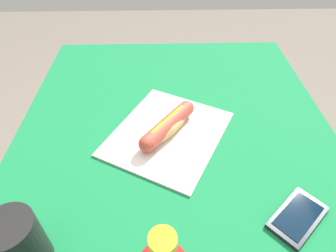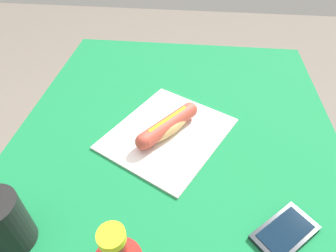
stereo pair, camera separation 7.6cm
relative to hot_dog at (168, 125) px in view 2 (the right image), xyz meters
The scene contains 5 objects.
dining_table 0.18m from the hot_dog, 20.36° to the left, with size 1.17×0.86×0.77m.
paper_wrapper 0.03m from the hot_dog, 143.13° to the right, with size 0.31×0.27×0.01m, color silver.
hot_dog is the anchor object (origin of this frame).
cell_phone 0.37m from the hot_dog, 45.25° to the left, with size 0.14×0.15×0.01m.
drinking_cup 0.42m from the hot_dog, 38.93° to the right, with size 0.09×0.09×0.12m, color black.
Camera 2 is at (0.51, 0.04, 1.32)m, focal length 31.03 mm.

